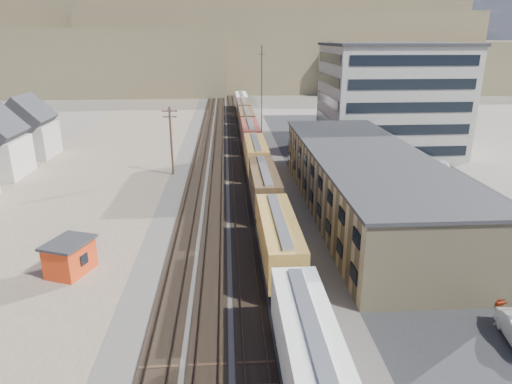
{
  "coord_description": "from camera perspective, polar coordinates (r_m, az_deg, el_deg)",
  "views": [
    {
      "loc": [
        -0.53,
        -23.35,
        19.3
      ],
      "look_at": [
        2.62,
        24.49,
        3.0
      ],
      "focal_mm": 32.0,
      "sensor_mm": 36.0,
      "label": 1
    }
  ],
  "objects": [
    {
      "name": "parked_car_blue",
      "position": [
        76.96,
        14.72,
        4.2
      ],
      "size": [
        5.5,
        5.44,
        1.47
      ],
      "primitive_type": "imported",
      "rotation": [
        0.0,
        0.0,
        0.8
      ],
      "color": "navy",
      "rests_on": "ground"
    },
    {
      "name": "radio_mast",
      "position": [
        84.22,
        0.72,
        11.84
      ],
      "size": [
        1.2,
        0.16,
        18.0
      ],
      "color": "black",
      "rests_on": "ground"
    },
    {
      "name": "office_tower",
      "position": [
        83.92,
        16.42,
        11.16
      ],
      "size": [
        22.6,
        18.6,
        18.45
      ],
      "color": "#9E998E",
      "rests_on": "ground"
    },
    {
      "name": "hills_north",
      "position": [
        191.34,
        -3.73,
        17.18
      ],
      "size": [
        265.0,
        80.0,
        32.0
      ],
      "color": "brown",
      "rests_on": "ground"
    },
    {
      "name": "maintenance_shed",
      "position": [
        42.43,
        -22.24,
        -7.5
      ],
      "size": [
        4.35,
        4.89,
        2.97
      ],
      "color": "red",
      "rests_on": "ground"
    },
    {
      "name": "rail_tracks",
      "position": [
        75.81,
        -3.67,
        4.08
      ],
      "size": [
        11.4,
        200.0,
        0.24
      ],
      "color": "black",
      "rests_on": "ground"
    },
    {
      "name": "freight_train",
      "position": [
        75.74,
        -0.4,
        6.19
      ],
      "size": [
        3.0,
        119.74,
        4.46
      ],
      "color": "black",
      "rests_on": "ground"
    },
    {
      "name": "asphalt_lot",
      "position": [
        65.45,
        16.55,
        0.84
      ],
      "size": [
        26.0,
        120.0,
        0.04
      ],
      "primitive_type": "cube",
      "color": "#232326",
      "rests_on": "ground"
    },
    {
      "name": "ballast_bed",
      "position": [
        75.84,
        -3.25,
        4.03
      ],
      "size": [
        18.0,
        200.0,
        0.06
      ],
      "primitive_type": "cube",
      "color": "#4C4742",
      "rests_on": "ground"
    },
    {
      "name": "parked_car_red",
      "position": [
        40.84,
        26.65,
        -10.45
      ],
      "size": [
        2.9,
        4.6,
        1.46
      ],
      "primitive_type": "imported",
      "rotation": [
        0.0,
        0.0,
        0.3
      ],
      "color": "#B43110",
      "rests_on": "ground"
    },
    {
      "name": "parked_car_far",
      "position": [
        74.32,
        22.31,
        2.97
      ],
      "size": [
        2.94,
        5.28,
        1.7
      ],
      "primitive_type": "imported",
      "rotation": [
        0.0,
        0.0,
        -0.2
      ],
      "color": "silver",
      "rests_on": "ground"
    },
    {
      "name": "utility_pole_north",
      "position": [
        67.3,
        -10.55,
        6.45
      ],
      "size": [
        2.2,
        0.32,
        10.0
      ],
      "color": "#382619",
      "rests_on": "ground"
    },
    {
      "name": "warehouse",
      "position": [
        53.13,
        13.39,
        1.13
      ],
      "size": [
        12.4,
        40.4,
        7.25
      ],
      "color": "tan",
      "rests_on": "ground"
    },
    {
      "name": "ground",
      "position": [
        30.29,
        -2.04,
        -20.8
      ],
      "size": [
        300.0,
        300.0,
        0.0
      ],
      "primitive_type": "plane",
      "color": "#6B6356",
      "rests_on": "ground"
    },
    {
      "name": "dirt_yard",
      "position": [
        69.02,
        -19.99,
        1.39
      ],
      "size": [
        24.0,
        180.0,
        0.03
      ],
      "primitive_type": "cube",
      "color": "#70604D",
      "rests_on": "ground"
    }
  ]
}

